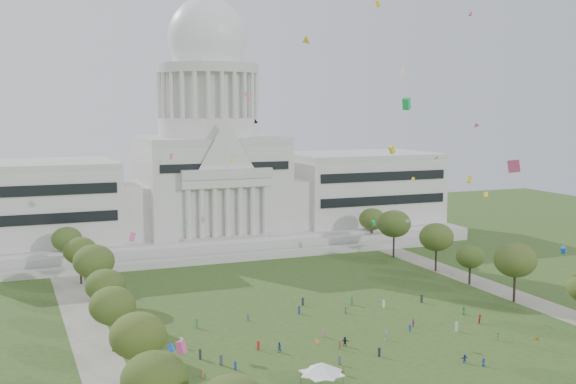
% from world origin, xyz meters
% --- Properties ---
extents(ground, '(400.00, 400.00, 0.00)m').
position_xyz_m(ground, '(0.00, 0.00, 0.00)').
color(ground, '#334D1E').
rests_on(ground, ground).
extents(capitol, '(160.00, 64.50, 91.30)m').
position_xyz_m(capitol, '(0.00, 113.59, 22.30)').
color(capitol, '#BAB8AE').
rests_on(capitol, ground).
extents(path_left, '(8.00, 160.00, 0.04)m').
position_xyz_m(path_left, '(-48.00, 30.00, 0.02)').
color(path_left, gray).
rests_on(path_left, ground).
extents(path_right, '(8.00, 160.00, 0.04)m').
position_xyz_m(path_right, '(48.00, 30.00, 0.02)').
color(path_right, gray).
rests_on(path_right, ground).
extents(row_tree_l_0, '(8.85, 8.85, 12.59)m').
position_xyz_m(row_tree_l_0, '(-45.26, -21.68, 8.95)').
color(row_tree_l_0, black).
rests_on(row_tree_l_0, ground).
extents(row_tree_l_1, '(8.86, 8.86, 12.59)m').
position_xyz_m(row_tree_l_1, '(-44.07, -2.96, 8.95)').
color(row_tree_l_1, black).
rests_on(row_tree_l_1, ground).
extents(row_tree_l_2, '(8.42, 8.42, 11.97)m').
position_xyz_m(row_tree_l_2, '(-45.04, 17.30, 8.51)').
color(row_tree_l_2, black).
rests_on(row_tree_l_2, ground).
extents(row_tree_r_2, '(9.55, 9.55, 13.58)m').
position_xyz_m(row_tree_r_2, '(44.17, 17.44, 9.66)').
color(row_tree_r_2, black).
rests_on(row_tree_r_2, ground).
extents(row_tree_l_3, '(8.12, 8.12, 11.55)m').
position_xyz_m(row_tree_l_3, '(-44.09, 33.92, 8.21)').
color(row_tree_l_3, black).
rests_on(row_tree_l_3, ground).
extents(row_tree_r_3, '(7.01, 7.01, 9.98)m').
position_xyz_m(row_tree_r_3, '(44.40, 34.48, 7.08)').
color(row_tree_r_3, black).
rests_on(row_tree_r_3, ground).
extents(row_tree_l_4, '(9.29, 9.29, 13.21)m').
position_xyz_m(row_tree_l_4, '(-44.08, 52.42, 9.39)').
color(row_tree_l_4, black).
rests_on(row_tree_l_4, ground).
extents(row_tree_r_4, '(9.19, 9.19, 13.06)m').
position_xyz_m(row_tree_r_4, '(44.76, 50.04, 9.29)').
color(row_tree_r_4, black).
rests_on(row_tree_r_4, ground).
extents(row_tree_l_5, '(8.33, 8.33, 11.85)m').
position_xyz_m(row_tree_l_5, '(-45.22, 71.01, 8.42)').
color(row_tree_l_5, black).
rests_on(row_tree_l_5, ground).
extents(row_tree_r_5, '(9.82, 9.82, 13.96)m').
position_xyz_m(row_tree_r_5, '(43.49, 70.19, 9.93)').
color(row_tree_r_5, black).
rests_on(row_tree_r_5, ground).
extents(row_tree_l_6, '(8.19, 8.19, 11.64)m').
position_xyz_m(row_tree_l_6, '(-46.87, 89.14, 8.27)').
color(row_tree_l_6, black).
rests_on(row_tree_l_6, ground).
extents(row_tree_r_6, '(8.42, 8.42, 11.97)m').
position_xyz_m(row_tree_r_6, '(45.96, 88.13, 8.51)').
color(row_tree_r_6, black).
rests_on(row_tree_r_6, ground).
extents(event_tent, '(8.18, 8.18, 4.20)m').
position_xyz_m(event_tent, '(-17.06, -12.03, 3.26)').
color(event_tent, '#4C4C4C').
rests_on(event_tent, ground).
extents(person_0, '(0.89, 0.99, 1.69)m').
position_xyz_m(person_0, '(27.61, 13.29, 0.85)').
color(person_0, '#33723F').
rests_on(person_0, ground).
extents(person_2, '(1.05, 0.93, 1.83)m').
position_xyz_m(person_2, '(27.04, 6.83, 0.92)').
color(person_2, '#B21E1E').
rests_on(person_2, ground).
extents(person_3, '(0.61, 1.03, 1.51)m').
position_xyz_m(person_3, '(10.70, 7.26, 0.76)').
color(person_3, navy).
rests_on(person_3, ground).
extents(person_4, '(0.94, 1.30, 1.99)m').
position_xyz_m(person_4, '(3.96, 4.83, 0.99)').
color(person_4, silver).
rests_on(person_4, ground).
extents(person_5, '(1.74, 1.59, 1.83)m').
position_xyz_m(person_5, '(-4.93, 4.29, 0.91)').
color(person_5, '#26262B').
rests_on(person_5, ground).
extents(person_6, '(0.68, 0.83, 1.46)m').
position_xyz_m(person_6, '(12.47, -13.74, 0.73)').
color(person_6, navy).
rests_on(person_6, ground).
extents(person_7, '(0.73, 0.62, 1.71)m').
position_xyz_m(person_7, '(-11.54, -8.47, 0.85)').
color(person_7, olive).
rests_on(person_7, ground).
extents(person_8, '(0.93, 0.59, 1.87)m').
position_xyz_m(person_8, '(-17.44, 5.75, 0.94)').
color(person_8, navy).
rests_on(person_8, ground).
extents(person_9, '(1.18, 1.09, 1.66)m').
position_xyz_m(person_9, '(23.49, -3.47, 0.83)').
color(person_9, '#33723F').
rests_on(person_9, ground).
extents(person_10, '(0.57, 0.99, 1.65)m').
position_xyz_m(person_10, '(13.01, 9.71, 0.83)').
color(person_10, '#994C8C').
rests_on(person_10, ground).
extents(person_11, '(1.47, 0.70, 1.53)m').
position_xyz_m(person_11, '(10.41, -11.20, 0.77)').
color(person_11, navy).
rests_on(person_11, ground).
extents(distant_crowd, '(66.85, 36.64, 1.95)m').
position_xyz_m(distant_crowd, '(-13.33, 14.96, 0.88)').
color(distant_crowd, olive).
rests_on(distant_crowd, ground).
extents(kite_swarm, '(83.83, 100.52, 65.48)m').
position_xyz_m(kite_swarm, '(-0.34, 7.91, 29.74)').
color(kite_swarm, white).
rests_on(kite_swarm, ground).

